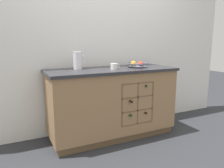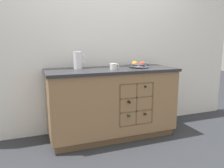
# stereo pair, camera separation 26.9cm
# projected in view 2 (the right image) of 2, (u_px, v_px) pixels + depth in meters

# --- Properties ---
(ground_plane) EXTENTS (14.00, 14.00, 0.00)m
(ground_plane) POSITION_uv_depth(u_px,v_px,m) (112.00, 135.00, 2.96)
(ground_plane) COLOR #2D3035
(back_wall) EXTENTS (4.40, 0.06, 2.55)m
(back_wall) POSITION_uv_depth(u_px,v_px,m) (103.00, 40.00, 3.06)
(back_wall) COLOR white
(back_wall) RESTS_ON ground_plane
(kitchen_island) EXTENTS (1.67, 0.66, 0.90)m
(kitchen_island) POSITION_uv_depth(u_px,v_px,m) (112.00, 102.00, 2.87)
(kitchen_island) COLOR brown
(kitchen_island) RESTS_ON ground_plane
(fruit_bowl) EXTENTS (0.29, 0.29, 0.09)m
(fruit_bowl) POSITION_uv_depth(u_px,v_px,m) (139.00, 65.00, 2.92)
(fruit_bowl) COLOR #4C5666
(fruit_bowl) RESTS_ON kitchen_island
(white_pitcher) EXTENTS (0.17, 0.11, 0.22)m
(white_pitcher) POSITION_uv_depth(u_px,v_px,m) (78.00, 60.00, 2.76)
(white_pitcher) COLOR white
(white_pitcher) RESTS_ON kitchen_island
(ceramic_mug) EXTENTS (0.12, 0.09, 0.08)m
(ceramic_mug) POSITION_uv_depth(u_px,v_px,m) (114.00, 66.00, 2.70)
(ceramic_mug) COLOR white
(ceramic_mug) RESTS_ON kitchen_island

